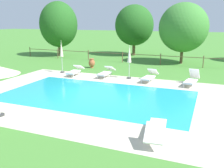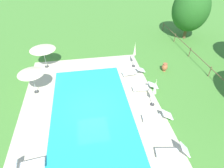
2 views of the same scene
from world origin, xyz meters
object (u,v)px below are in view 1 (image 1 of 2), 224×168
(sun_lounger_north_mid, at_px, (106,72))
(tree_far_west, at_px, (59,25))
(sun_lounger_north_end, at_px, (156,128))
(patio_umbrella_closed_row_west, at_px, (61,51))
(sun_lounger_south_near_corner, at_px, (192,79))
(terracotta_urn_near_fence, at_px, (92,63))
(patio_umbrella_closed_row_mid_west, at_px, (129,56))
(tree_east_mid, at_px, (183,28))
(tree_centre, at_px, (134,25))
(sun_lounger_north_far, at_px, (75,71))
(sun_lounger_north_near_steps, at_px, (150,76))

(sun_lounger_north_mid, distance_m, tree_far_west, 12.60)
(sun_lounger_north_end, height_order, patio_umbrella_closed_row_west, patio_umbrella_closed_row_west)
(sun_lounger_south_near_corner, relative_size, terracotta_urn_near_fence, 2.42)
(sun_lounger_north_mid, height_order, tree_far_west, tree_far_west)
(sun_lounger_north_end, bearing_deg, patio_umbrella_closed_row_mid_west, 114.14)
(patio_umbrella_closed_row_mid_west, bearing_deg, tree_east_mid, 71.52)
(terracotta_urn_near_fence, bearing_deg, sun_lounger_north_mid, -47.46)
(tree_far_west, bearing_deg, tree_centre, 24.99)
(sun_lounger_north_mid, distance_m, sun_lounger_north_far, 2.38)
(terracotta_urn_near_fence, bearing_deg, sun_lounger_north_near_steps, -26.64)
(sun_lounger_north_mid, height_order, sun_lounger_south_near_corner, sun_lounger_south_near_corner)
(sun_lounger_north_near_steps, relative_size, patio_umbrella_closed_row_west, 0.84)
(patio_umbrella_closed_row_west, height_order, tree_centre, tree_centre)
(sun_lounger_south_near_corner, xyz_separation_m, tree_far_west, (-15.13, 8.22, 3.11))
(terracotta_urn_near_fence, height_order, tree_east_mid, tree_east_mid)
(tree_east_mid, bearing_deg, patio_umbrella_closed_row_mid_west, -108.48)
(sun_lounger_north_near_steps, height_order, patio_umbrella_closed_row_mid_west, patio_umbrella_closed_row_mid_west)
(sun_lounger_north_end, relative_size, patio_umbrella_closed_row_west, 0.85)
(sun_lounger_south_near_corner, bearing_deg, terracotta_urn_near_fence, 160.87)
(patio_umbrella_closed_row_west, distance_m, patio_umbrella_closed_row_mid_west, 5.48)
(sun_lounger_north_far, relative_size, tree_far_west, 0.35)
(patio_umbrella_closed_row_west, relative_size, tree_centre, 0.44)
(sun_lounger_north_end, distance_m, tree_east_mid, 16.44)
(patio_umbrella_closed_row_west, bearing_deg, sun_lounger_north_end, -42.03)
(sun_lounger_north_far, distance_m, patio_umbrella_closed_row_mid_west, 4.26)
(sun_lounger_north_far, relative_size, tree_centre, 0.37)
(tree_east_mid, bearing_deg, tree_far_west, 179.72)
(tree_centre, bearing_deg, sun_lounger_north_mid, -82.68)
(terracotta_urn_near_fence, bearing_deg, sun_lounger_north_far, -86.92)
(sun_lounger_north_mid, height_order, tree_centre, tree_centre)
(sun_lounger_north_far, height_order, tree_centre, tree_centre)
(tree_east_mid, bearing_deg, sun_lounger_north_far, -128.73)
(sun_lounger_north_mid, bearing_deg, sun_lounger_north_far, -171.26)
(sun_lounger_north_near_steps, relative_size, sun_lounger_north_mid, 1.00)
(sun_lounger_north_mid, height_order, tree_east_mid, tree_east_mid)
(patio_umbrella_closed_row_mid_west, height_order, tree_east_mid, tree_east_mid)
(sun_lounger_north_far, xyz_separation_m, patio_umbrella_closed_row_west, (-1.42, 0.47, 1.31))
(sun_lounger_north_near_steps, bearing_deg, patio_umbrella_closed_row_west, 177.90)
(sun_lounger_north_near_steps, xyz_separation_m, tree_far_west, (-12.43, 8.17, 3.14))
(sun_lounger_south_near_corner, relative_size, patio_umbrella_closed_row_mid_west, 0.83)
(patio_umbrella_closed_row_mid_west, bearing_deg, sun_lounger_north_mid, -175.75)
(patio_umbrella_closed_row_mid_west, xyz_separation_m, tree_far_west, (-10.89, 7.90, 1.93))
(patio_umbrella_closed_row_mid_west, bearing_deg, patio_umbrella_closed_row_west, -179.86)
(sun_lounger_north_mid, relative_size, sun_lounger_north_far, 0.98)
(terracotta_urn_near_fence, height_order, tree_far_west, tree_far_west)
(patio_umbrella_closed_row_west, relative_size, tree_far_west, 0.41)
(patio_umbrella_closed_row_west, xyz_separation_m, terracotta_urn_near_fence, (1.25, 2.63, -1.24))
(sun_lounger_south_near_corner, relative_size, patio_umbrella_closed_row_west, 0.78)
(tree_far_west, xyz_separation_m, tree_centre, (7.70, 3.59, -0.10))
(sun_lounger_north_near_steps, distance_m, sun_lounger_north_far, 5.60)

